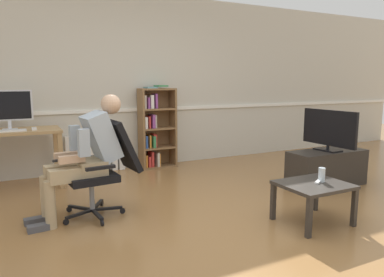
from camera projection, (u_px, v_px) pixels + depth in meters
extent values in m
plane|color=olive|center=(217.00, 223.00, 3.47)|extent=(18.00, 18.00, 0.00)
cube|color=beige|center=(132.00, 82.00, 5.60)|extent=(12.00, 0.10, 2.70)
cube|color=white|center=(134.00, 110.00, 5.61)|extent=(12.00, 0.03, 0.05)
cube|color=tan|center=(61.00, 161.00, 4.54)|extent=(0.06, 0.06, 0.72)
cube|color=tan|center=(56.00, 153.00, 5.02)|extent=(0.06, 0.06, 0.72)
cube|color=tan|center=(6.00, 132.00, 4.46)|extent=(1.28, 0.62, 0.04)
cube|color=silver|center=(10.00, 129.00, 4.53)|extent=(0.18, 0.14, 0.01)
cube|color=silver|center=(10.00, 125.00, 4.54)|extent=(0.04, 0.02, 0.10)
cube|color=silver|center=(8.00, 105.00, 4.50)|extent=(0.57, 0.02, 0.39)
cube|color=black|center=(8.00, 105.00, 4.49)|extent=(0.52, 0.00, 0.35)
cube|color=white|center=(7.00, 131.00, 4.34)|extent=(0.44, 0.12, 0.02)
cube|color=white|center=(34.00, 129.00, 4.49)|extent=(0.06, 0.10, 0.03)
cube|color=brown|center=(141.00, 129.00, 5.54)|extent=(0.03, 0.28, 1.25)
cube|color=brown|center=(173.00, 127.00, 5.77)|extent=(0.03, 0.28, 1.25)
cube|color=brown|center=(154.00, 127.00, 5.78)|extent=(0.53, 0.02, 1.25)
cube|color=brown|center=(158.00, 166.00, 5.75)|extent=(0.50, 0.28, 0.03)
cube|color=brown|center=(158.00, 147.00, 5.70)|extent=(0.50, 0.28, 0.03)
cube|color=brown|center=(157.00, 128.00, 5.65)|extent=(0.50, 0.28, 0.03)
cube|color=brown|center=(157.00, 109.00, 5.61)|extent=(0.50, 0.28, 0.03)
cube|color=brown|center=(157.00, 89.00, 5.56)|extent=(0.50, 0.28, 0.03)
cube|color=orange|center=(145.00, 161.00, 5.64)|extent=(0.03, 0.19, 0.19)
cube|color=#2D519E|center=(145.00, 142.00, 5.58)|extent=(0.03, 0.19, 0.19)
cube|color=white|center=(145.00, 123.00, 5.53)|extent=(0.04, 0.19, 0.18)
cube|color=beige|center=(143.00, 102.00, 5.51)|extent=(0.04, 0.19, 0.20)
cube|color=red|center=(148.00, 161.00, 5.66)|extent=(0.04, 0.19, 0.17)
cube|color=orange|center=(149.00, 141.00, 5.63)|extent=(0.03, 0.19, 0.19)
cube|color=red|center=(148.00, 122.00, 5.57)|extent=(0.02, 0.19, 0.19)
cube|color=#89428E|center=(147.00, 103.00, 5.51)|extent=(0.03, 0.19, 0.17)
cube|color=red|center=(151.00, 159.00, 5.68)|extent=(0.04, 0.19, 0.24)
cube|color=#38844C|center=(153.00, 141.00, 5.63)|extent=(0.04, 0.19, 0.18)
cube|color=#89428E|center=(152.00, 121.00, 5.59)|extent=(0.04, 0.19, 0.21)
cube|color=white|center=(151.00, 102.00, 5.55)|extent=(0.05, 0.19, 0.21)
cube|color=orange|center=(157.00, 159.00, 5.72)|extent=(0.05, 0.19, 0.20)
cube|color=red|center=(154.00, 140.00, 5.67)|extent=(0.05, 0.19, 0.21)
cube|color=beige|center=(154.00, 121.00, 5.63)|extent=(0.04, 0.19, 0.20)
cube|color=#89428E|center=(155.00, 101.00, 5.56)|extent=(0.03, 0.19, 0.23)
cube|color=beige|center=(157.00, 159.00, 5.71)|extent=(0.04, 0.19, 0.22)
cube|color=#6699A3|center=(150.00, 88.00, 5.51)|extent=(0.16, 0.22, 0.02)
cube|color=#38844C|center=(161.00, 86.00, 5.57)|extent=(0.16, 0.22, 0.02)
cube|color=white|center=(69.00, 156.00, 5.22)|extent=(0.08, 0.08, 0.57)
cube|color=white|center=(77.00, 155.00, 5.27)|extent=(0.08, 0.08, 0.57)
cube|color=white|center=(84.00, 154.00, 5.32)|extent=(0.08, 0.08, 0.57)
cube|color=white|center=(92.00, 154.00, 5.37)|extent=(0.08, 0.08, 0.57)
cube|color=white|center=(100.00, 153.00, 5.42)|extent=(0.08, 0.08, 0.57)
cube|color=white|center=(107.00, 153.00, 5.47)|extent=(0.08, 0.08, 0.57)
cube|color=white|center=(114.00, 152.00, 5.52)|extent=(0.08, 0.08, 0.57)
cube|color=white|center=(121.00, 151.00, 5.57)|extent=(0.08, 0.08, 0.57)
cube|color=black|center=(97.00, 214.00, 3.52)|extent=(0.06, 0.30, 0.02)
cylinder|color=black|center=(102.00, 223.00, 3.40)|extent=(0.03, 0.06, 0.06)
cube|color=black|center=(108.00, 209.00, 3.68)|extent=(0.30, 0.10, 0.02)
cylinder|color=black|center=(123.00, 211.00, 3.72)|extent=(0.06, 0.03, 0.06)
cube|color=black|center=(97.00, 205.00, 3.79)|extent=(0.18, 0.28, 0.02)
cylinder|color=black|center=(102.00, 203.00, 3.95)|extent=(0.05, 0.06, 0.06)
cube|color=black|center=(81.00, 208.00, 3.70)|extent=(0.23, 0.25, 0.02)
cylinder|color=black|center=(69.00, 210.00, 3.76)|extent=(0.05, 0.06, 0.06)
cube|color=black|center=(80.00, 214.00, 3.53)|extent=(0.29, 0.15, 0.02)
cylinder|color=black|center=(66.00, 222.00, 3.42)|extent=(0.06, 0.04, 0.06)
cylinder|color=gray|center=(92.00, 195.00, 3.62)|extent=(0.05, 0.05, 0.30)
cube|color=black|center=(91.00, 177.00, 3.59)|extent=(0.50, 0.50, 0.07)
cube|color=black|center=(122.00, 145.00, 3.73)|extent=(0.32, 0.46, 0.54)
cube|color=black|center=(85.00, 158.00, 3.80)|extent=(0.28, 0.07, 0.03)
cube|color=black|center=(101.00, 168.00, 3.36)|extent=(0.28, 0.07, 0.03)
cube|color=tan|center=(91.00, 167.00, 3.57)|extent=(0.29, 0.36, 0.14)
cube|color=#A3B2C1|center=(101.00, 137.00, 3.59)|extent=(0.38, 0.37, 0.52)
sphere|color=#D6A884|center=(111.00, 104.00, 3.60)|extent=(0.20, 0.20, 0.20)
cube|color=black|center=(61.00, 160.00, 3.41)|extent=(0.15, 0.05, 0.02)
cube|color=tan|center=(67.00, 170.00, 3.55)|extent=(0.43, 0.17, 0.13)
cylinder|color=tan|center=(46.00, 199.00, 3.48)|extent=(0.10, 0.10, 0.46)
cube|color=#4C4C51|center=(36.00, 220.00, 3.46)|extent=(0.23, 0.11, 0.06)
cube|color=tan|center=(72.00, 175.00, 3.39)|extent=(0.43, 0.17, 0.13)
cylinder|color=tan|center=(50.00, 205.00, 3.32)|extent=(0.10, 0.10, 0.46)
cube|color=#4C4C51|center=(40.00, 227.00, 3.29)|extent=(0.23, 0.11, 0.06)
cube|color=#A3B2C1|center=(75.00, 138.00, 3.61)|extent=(0.11, 0.09, 0.26)
cube|color=#D6A884|center=(67.00, 156.00, 3.53)|extent=(0.25, 0.09, 0.07)
cube|color=#A3B2C1|center=(84.00, 143.00, 3.34)|extent=(0.11, 0.09, 0.26)
cube|color=#D6A884|center=(72.00, 159.00, 3.37)|extent=(0.25, 0.09, 0.07)
cube|color=#2D2823|center=(327.00, 168.00, 4.69)|extent=(1.07, 0.41, 0.47)
cube|color=black|center=(328.00, 150.00, 4.65)|extent=(0.21, 0.33, 0.02)
cylinder|color=black|center=(328.00, 147.00, 4.65)|extent=(0.04, 0.04, 0.05)
cube|color=black|center=(329.00, 128.00, 4.61)|extent=(0.08, 0.82, 0.46)
cube|color=white|center=(330.00, 128.00, 4.62)|extent=(0.04, 0.77, 0.42)
cube|color=#332D28|center=(309.00, 218.00, 3.12)|extent=(0.04, 0.04, 0.36)
cube|color=#332D28|center=(354.00, 208.00, 3.37)|extent=(0.04, 0.04, 0.36)
cube|color=#332D28|center=(316.00, 194.00, 3.80)|extent=(0.04, 0.04, 0.36)
cube|color=#332D28|center=(273.00, 202.00, 3.54)|extent=(0.04, 0.04, 0.36)
cube|color=#332D28|center=(314.00, 185.00, 3.43)|extent=(0.63, 0.54, 0.03)
cylinder|color=silver|center=(322.00, 175.00, 3.47)|extent=(0.06, 0.06, 0.14)
cube|color=white|center=(318.00, 182.00, 3.45)|extent=(0.15, 0.11, 0.02)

